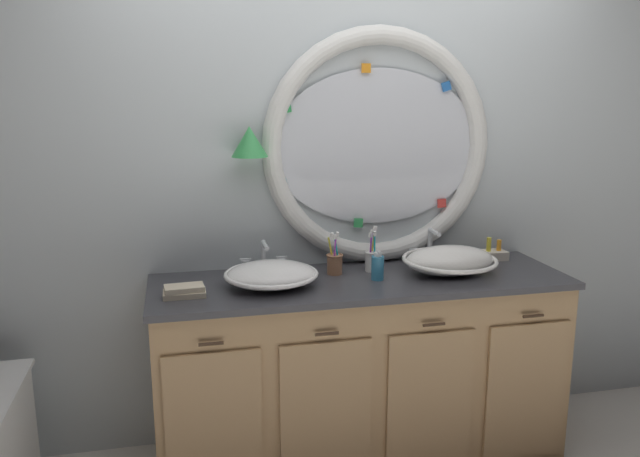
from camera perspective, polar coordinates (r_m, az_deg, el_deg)
name	(u,v)px	position (r m, az deg, el deg)	size (l,w,h in m)	color
back_wall_assembly	(343,178)	(3.18, 2.10, 4.54)	(6.40, 0.26, 2.60)	silver
vanity_counter	(360,367)	(3.13, 3.63, -12.33)	(1.95, 0.62, 0.89)	tan
sink_basin_left	(271,274)	(2.84, -4.41, -4.15)	(0.42, 0.42, 0.11)	white
sink_basin_right	(450,260)	(3.07, 11.58, -2.81)	(0.45, 0.45, 0.14)	white
faucet_set_left	(264,259)	(3.06, -5.06, -2.77)	(0.23, 0.15, 0.16)	silver
faucet_set_right	(430,249)	(3.28, 9.89, -1.79)	(0.23, 0.13, 0.17)	silver
toothbrush_holder_left	(335,262)	(3.02, 1.33, -3.07)	(0.08, 0.08, 0.21)	#996647
toothbrush_holder_right	(373,259)	(3.07, 4.75, -2.75)	(0.08, 0.08, 0.22)	white
soap_dispenser	(378,267)	(2.94, 5.20, -3.47)	(0.06, 0.07, 0.14)	#388EBC
folded_hand_towel	(184,291)	(2.77, -12.10, -5.53)	(0.18, 0.11, 0.05)	beige
toiletry_basket	(493,254)	(3.40, 15.32, -2.21)	(0.13, 0.10, 0.12)	beige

